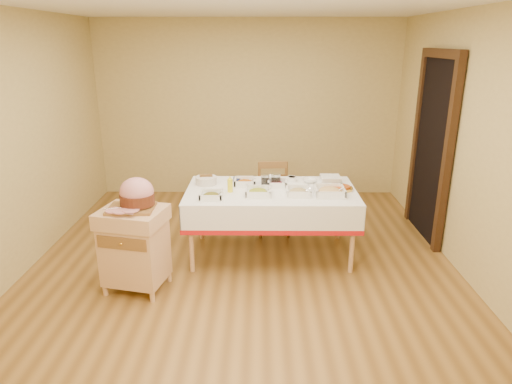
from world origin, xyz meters
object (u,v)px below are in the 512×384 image
(preserve_jar_left, at_px, (265,180))
(mustard_bottle, at_px, (230,185))
(ham_on_board, at_px, (136,196))
(plate_stack, at_px, (330,180))
(dining_chair, at_px, (273,197))
(dining_table, at_px, (271,204))
(preserve_jar_right, at_px, (276,180))
(bread_basket, at_px, (206,180))
(brass_platter, at_px, (337,188))
(butcher_cart, at_px, (135,245))

(preserve_jar_left, bearing_deg, mustard_bottle, -146.03)
(ham_on_board, bearing_deg, plate_stack, 26.90)
(dining_chair, xyz_separation_m, preserve_jar_left, (-0.11, -0.47, 0.37))
(dining_table, xyz_separation_m, dining_chair, (0.05, 0.64, -0.15))
(dining_chair, height_order, preserve_jar_right, preserve_jar_right)
(plate_stack, bearing_deg, dining_chair, 147.94)
(mustard_bottle, bearing_deg, dining_table, 10.42)
(bread_basket, bearing_deg, dining_table, -15.14)
(dining_chair, relative_size, ham_on_board, 1.97)
(dining_table, xyz_separation_m, brass_platter, (0.70, 0.00, 0.18))
(ham_on_board, relative_size, preserve_jar_right, 3.26)
(dining_table, xyz_separation_m, plate_stack, (0.67, 0.25, 0.20))
(preserve_jar_right, xyz_separation_m, plate_stack, (0.62, 0.10, -0.02))
(mustard_bottle, xyz_separation_m, bread_basket, (-0.28, 0.28, -0.03))
(butcher_cart, bearing_deg, dining_chair, 46.23)
(preserve_jar_left, relative_size, plate_stack, 0.56)
(bread_basket, height_order, plate_stack, bread_basket)
(mustard_bottle, bearing_deg, bread_basket, 135.97)
(preserve_jar_right, bearing_deg, dining_chair, 90.95)
(dining_chair, relative_size, mustard_bottle, 4.95)
(ham_on_board, relative_size, bread_basket, 1.86)
(plate_stack, relative_size, brass_platter, 0.62)
(preserve_jar_left, distance_m, preserve_jar_right, 0.12)
(dining_table, bearing_deg, brass_platter, 0.12)
(dining_chair, xyz_separation_m, bread_basket, (-0.77, -0.45, 0.36))
(bread_basket, bearing_deg, preserve_jar_left, -2.10)
(brass_platter, bearing_deg, mustard_bottle, -175.91)
(butcher_cart, height_order, plate_stack, plate_stack)
(dining_table, height_order, ham_on_board, ham_on_board)
(butcher_cart, xyz_separation_m, bread_basket, (0.58, 0.96, 0.34))
(plate_stack, height_order, brass_platter, plate_stack)
(mustard_bottle, height_order, bread_basket, mustard_bottle)
(preserve_jar_left, distance_m, bread_basket, 0.66)
(ham_on_board, distance_m, preserve_jar_right, 1.58)
(dining_table, bearing_deg, mustard_bottle, -169.58)
(preserve_jar_right, relative_size, brass_platter, 0.39)
(butcher_cart, bearing_deg, preserve_jar_right, 33.98)
(preserve_jar_left, height_order, bread_basket, preserve_jar_left)
(preserve_jar_right, xyz_separation_m, brass_platter, (0.65, -0.15, -0.04))
(mustard_bottle, bearing_deg, preserve_jar_left, 33.97)
(bread_basket, distance_m, brass_platter, 1.44)
(mustard_bottle, bearing_deg, butcher_cart, -141.78)
(mustard_bottle, bearing_deg, plate_stack, 16.71)
(plate_stack, bearing_deg, ham_on_board, -153.10)
(preserve_jar_right, bearing_deg, dining_table, -109.76)
(dining_chair, relative_size, plate_stack, 4.04)
(mustard_bottle, distance_m, bread_basket, 0.40)
(ham_on_board, xyz_separation_m, preserve_jar_right, (1.31, 0.88, -0.12))
(preserve_jar_right, distance_m, mustard_bottle, 0.54)
(ham_on_board, height_order, preserve_jar_right, ham_on_board)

